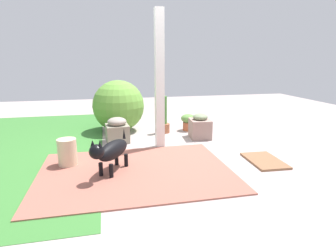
{
  "coord_description": "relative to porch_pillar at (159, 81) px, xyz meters",
  "views": [
    {
      "loc": [
        -4.12,
        0.9,
        1.42
      ],
      "look_at": [
        0.05,
        -0.02,
        0.38
      ],
      "focal_mm": 30.14,
      "sensor_mm": 36.0,
      "label": 1
    }
  ],
  "objects": [
    {
      "name": "terracotta_pot_tall",
      "position": [
        0.85,
        -0.24,
        -0.81
      ],
      "size": [
        0.23,
        0.23,
        0.71
      ],
      "color": "#9C583C",
      "rests_on": "ground"
    },
    {
      "name": "dog",
      "position": [
        -0.96,
        0.8,
        -0.77
      ],
      "size": [
        0.7,
        0.53,
        0.52
      ],
      "color": "black",
      "rests_on": "ground"
    },
    {
      "name": "stone_planter_far",
      "position": [
        0.43,
        0.66,
        -0.86
      ],
      "size": [
        0.41,
        0.41,
        0.43
      ],
      "color": "gray",
      "rests_on": "ground"
    },
    {
      "name": "doormat",
      "position": [
        -1.0,
        -1.3,
        -1.05
      ],
      "size": [
        0.69,
        0.46,
        0.03
      ],
      "primitive_type": "cube",
      "rotation": [
        0.0,
        0.0,
        -0.04
      ],
      "color": "brown",
      "rests_on": "ground"
    },
    {
      "name": "porch_pillar",
      "position": [
        0.0,
        0.0,
        0.0
      ],
      "size": [
        0.14,
        0.14,
        2.14
      ],
      "primitive_type": "cube",
      "color": "white",
      "rests_on": "ground"
    },
    {
      "name": "ceramic_urn",
      "position": [
        -0.56,
        1.36,
        -0.88
      ],
      "size": [
        0.25,
        0.25,
        0.37
      ],
      "primitive_type": "cylinder",
      "color": "beige",
      "rests_on": "ground"
    },
    {
      "name": "lawn_patch",
      "position": [
        0.4,
        2.32,
        -1.06
      ],
      "size": [
        5.2,
        2.8,
        0.01
      ],
      "primitive_type": "cube",
      "color": "#397632",
      "rests_on": "ground"
    },
    {
      "name": "round_shrub",
      "position": [
        1.19,
        0.59,
        -0.57
      ],
      "size": [
        1.0,
        1.0,
        1.0
      ],
      "primitive_type": "sphere",
      "color": "#609839",
      "rests_on": "ground"
    },
    {
      "name": "stone_planter_nearest",
      "position": [
        0.35,
        -0.8,
        -0.87
      ],
      "size": [
        0.44,
        0.38,
        0.45
      ],
      "color": "gray",
      "rests_on": "ground"
    },
    {
      "name": "ground_plane",
      "position": [
        -0.2,
        -0.08,
        -1.07
      ],
      "size": [
        12.0,
        12.0,
        0.0
      ],
      "primitive_type": "plane",
      "color": "#A59491"
    },
    {
      "name": "brick_path",
      "position": [
        -0.97,
        0.5,
        -1.06
      ],
      "size": [
        1.8,
        2.4,
        0.02
      ],
      "primitive_type": "cube",
      "color": "#9C594B",
      "rests_on": "ground"
    },
    {
      "name": "terracotta_pot_broad",
      "position": [
        0.92,
        -0.75,
        -0.88
      ],
      "size": [
        0.29,
        0.29,
        0.33
      ],
      "color": "#AE5739",
      "rests_on": "ground"
    }
  ]
}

